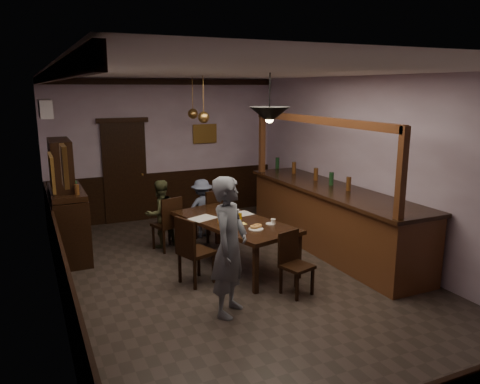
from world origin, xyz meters
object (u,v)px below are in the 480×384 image
soda_can (240,217)px  bar_counter (331,217)px  chair_side (192,248)px  chair_far_left (169,221)px  person_seated_left (160,214)px  pendant_brass_mid (204,117)px  dining_table (234,224)px  coffee_cup (273,221)px  pendant_brass_far (193,114)px  person_standing (230,247)px  chair_near (293,260)px  chair_far_right (211,213)px  person_seated_right (202,208)px  sideboard (67,211)px  pendant_iron (269,115)px

soda_can → bar_counter: 1.78m
chair_side → chair_far_left: bearing=-23.3°
person_seated_left → pendant_brass_mid: 1.87m
chair_far_left → pendant_brass_mid: bearing=166.4°
dining_table → coffee_cup: size_ratio=29.72×
bar_counter → pendant_brass_far: size_ratio=5.16×
person_standing → dining_table: bearing=18.9°
chair_near → chair_side: (-1.18, 0.86, 0.07)m
chair_far_right → bar_counter: (1.71, -1.38, 0.06)m
chair_far_right → chair_far_left: bearing=-6.3°
person_seated_right → soda_can: 1.69m
person_standing → bar_counter: bar_counter is taller
person_seated_right → pendant_brass_far: bearing=-99.0°
bar_counter → pendant_brass_mid: size_ratio=5.16×
person_standing → person_seated_right: person_standing is taller
sideboard → bar_counter: (4.20, -1.58, -0.20)m
dining_table → soda_can: soda_can is taller
person_standing → coffee_cup: person_standing is taller
dining_table → chair_far_right: bearing=84.3°
chair_far_left → coffee_cup: chair_far_left is taller
bar_counter → chair_side: bearing=-171.7°
dining_table → pendant_brass_mid: pendant_brass_mid is taller
pendant_iron → person_seated_right: bearing=93.3°
person_seated_left → person_seated_right: size_ratio=1.09×
chair_side → sideboard: sideboard is taller
dining_table → person_seated_left: bearing=120.3°
person_seated_right → soda_can: (0.02, -1.67, 0.25)m
chair_far_left → chair_far_right: 0.90m
chair_far_left → person_seated_left: person_seated_left is taller
person_seated_left → bar_counter: bearing=133.3°
chair_far_right → bar_counter: size_ratio=0.23×
chair_far_left → chair_near: 2.64m
soda_can → pendant_brass_far: (0.08, 2.37, 1.49)m
dining_table → chair_side: 0.96m
person_seated_right → pendant_iron: (0.14, -2.39, 1.88)m
pendant_iron → chair_near: bearing=-76.0°
sideboard → pendant_iron: pendant_iron is taller
chair_far_left → chair_side: chair_side is taller
person_standing → sideboard: (-1.64, 3.01, -0.09)m
pendant_brass_mid → chair_near: bearing=-81.5°
person_seated_right → pendant_iron: size_ratio=1.66×
person_seated_left → person_seated_right: bearing=175.7°
chair_far_right → chair_side: bearing=40.5°
dining_table → chair_near: chair_near is taller
dining_table → pendant_brass_far: (0.16, 2.31, 1.61)m
bar_counter → pendant_brass_mid: (-1.89, 1.21, 1.70)m
sideboard → chair_side: bearing=-52.7°
dining_table → chair_near: bearing=-75.9°
chair_near → pendant_iron: bearing=88.6°
soda_can → sideboard: 2.92m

